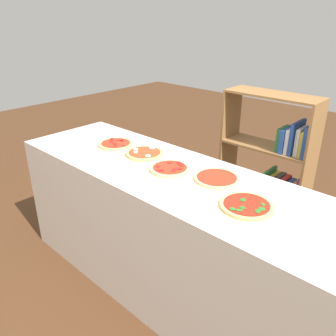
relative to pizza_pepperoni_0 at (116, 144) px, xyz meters
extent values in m
plane|color=#4C2D19|center=(0.62, -0.07, -0.97)|extent=(12.00, 12.00, 0.00)
cube|color=beige|center=(0.62, -0.07, -0.49)|extent=(2.45, 0.76, 0.95)
cube|color=beige|center=(0.62, -0.07, -0.01)|extent=(1.98, 0.57, 0.00)
cylinder|color=#DBB26B|center=(0.00, 0.00, 0.00)|extent=(0.27, 0.27, 0.02)
cylinder|color=red|center=(0.00, 0.00, 0.01)|extent=(0.22, 0.22, 0.00)
cylinder|color=maroon|center=(0.01, 0.06, 0.01)|extent=(0.03, 0.03, 0.00)
cylinder|color=maroon|center=(-0.06, 0.01, 0.01)|extent=(0.03, 0.03, 0.00)
cylinder|color=maroon|center=(-0.01, 0.06, 0.01)|extent=(0.03, 0.03, 0.00)
cylinder|color=maroon|center=(0.03, -0.03, 0.01)|extent=(0.03, 0.03, 0.00)
cylinder|color=maroon|center=(-0.03, 0.04, 0.01)|extent=(0.03, 0.03, 0.00)
cylinder|color=maroon|center=(0.10, -0.01, 0.01)|extent=(0.03, 0.03, 0.00)
cylinder|color=maroon|center=(0.02, -0.02, 0.01)|extent=(0.03, 0.03, 0.00)
cylinder|color=maroon|center=(0.07, -0.06, 0.01)|extent=(0.03, 0.03, 0.00)
cylinder|color=maroon|center=(-0.09, 0.04, 0.01)|extent=(0.03, 0.03, 0.00)
cylinder|color=maroon|center=(-0.03, -0.02, 0.01)|extent=(0.03, 0.03, 0.00)
cylinder|color=#DBB26B|center=(0.31, 0.01, 0.00)|extent=(0.27, 0.27, 0.02)
cylinder|color=red|center=(0.31, 0.01, 0.01)|extent=(0.23, 0.23, 0.00)
cylinder|color=#EFE5CC|center=(0.23, 0.00, 0.01)|extent=(0.03, 0.03, 0.00)
cylinder|color=#EFE5CC|center=(0.27, -0.04, 0.01)|extent=(0.03, 0.03, 0.00)
cylinder|color=#EFE5CC|center=(0.29, 0.11, 0.01)|extent=(0.04, 0.04, 0.00)
cylinder|color=#EFE5CC|center=(0.38, -0.03, 0.01)|extent=(0.04, 0.04, 0.00)
cylinder|color=#E5C17F|center=(0.62, -0.05, 0.00)|extent=(0.27, 0.27, 0.02)
cylinder|color=red|center=(0.62, -0.05, 0.01)|extent=(0.22, 0.22, 0.00)
cylinder|color=maroon|center=(0.61, -0.15, 0.01)|extent=(0.03, 0.03, 0.00)
cylinder|color=maroon|center=(0.63, 0.03, 0.01)|extent=(0.04, 0.04, 0.00)
cylinder|color=maroon|center=(0.69, -0.03, 0.01)|extent=(0.04, 0.04, 0.00)
cylinder|color=maroon|center=(0.62, -0.13, 0.01)|extent=(0.03, 0.03, 0.00)
cylinder|color=maroon|center=(0.57, 0.00, 0.01)|extent=(0.03, 0.03, 0.00)
cylinder|color=maroon|center=(0.67, -0.06, 0.01)|extent=(0.03, 0.03, 0.00)
cylinder|color=maroon|center=(0.61, 0.04, 0.01)|extent=(0.03, 0.03, 0.00)
cylinder|color=maroon|center=(0.56, -0.10, 0.01)|extent=(0.03, 0.03, 0.00)
cylinder|color=maroon|center=(0.66, 0.02, 0.01)|extent=(0.03, 0.03, 0.00)
cylinder|color=maroon|center=(0.68, -0.08, 0.01)|extent=(0.03, 0.03, 0.00)
cylinder|color=#E5C17F|center=(0.93, 0.04, 0.00)|extent=(0.28, 0.28, 0.02)
cylinder|color=red|center=(0.93, 0.04, 0.01)|extent=(0.25, 0.25, 0.00)
cylinder|color=#DBB26B|center=(1.24, -0.12, 0.00)|extent=(0.28, 0.28, 0.02)
cylinder|color=#AD2314|center=(1.24, -0.12, 0.01)|extent=(0.24, 0.24, 0.00)
ellipsoid|color=#286B23|center=(1.30, -0.08, 0.01)|extent=(0.04, 0.04, 0.00)
ellipsoid|color=#286B23|center=(1.32, -0.12, 0.01)|extent=(0.05, 0.05, 0.00)
ellipsoid|color=#286B23|center=(1.20, -0.10, 0.01)|extent=(0.04, 0.05, 0.00)
ellipsoid|color=#286B23|center=(1.32, -0.15, 0.01)|extent=(0.04, 0.05, 0.00)
ellipsoid|color=#286B23|center=(1.24, -0.21, 0.01)|extent=(0.04, 0.05, 0.00)
ellipsoid|color=#286B23|center=(1.21, -0.22, 0.01)|extent=(0.05, 0.04, 0.00)
ellipsoid|color=#286B23|center=(1.24, -0.18, 0.01)|extent=(0.04, 0.04, 0.00)
cube|color=brown|center=(1.15, 0.98, -0.31)|extent=(0.02, 0.28, 1.32)
cube|color=brown|center=(0.41, 0.97, -0.31)|extent=(0.02, 0.28, 1.32)
cube|color=brown|center=(0.78, 0.97, -0.96)|extent=(0.72, 0.29, 0.02)
cube|color=silver|center=(1.11, 0.98, -0.82)|extent=(0.05, 0.17, 0.25)
cube|color=#234799|center=(1.06, 0.98, -0.85)|extent=(0.03, 0.23, 0.21)
cube|color=#47423D|center=(1.02, 0.98, -0.86)|extent=(0.03, 0.17, 0.18)
cube|color=gold|center=(0.98, 0.98, -0.86)|extent=(0.03, 0.18, 0.19)
cube|color=silver|center=(0.95, 0.97, -0.82)|extent=(0.03, 0.19, 0.25)
cube|color=brown|center=(0.78, 0.97, -0.52)|extent=(0.72, 0.29, 0.02)
cube|color=#753384|center=(1.12, 0.98, -0.39)|extent=(0.03, 0.16, 0.25)
cube|color=orange|center=(1.07, 0.98, -0.42)|extent=(0.04, 0.22, 0.18)
cube|color=#234799|center=(1.02, 0.98, -0.42)|extent=(0.04, 0.17, 0.18)
cube|color=#B22823|center=(0.97, 0.98, -0.42)|extent=(0.04, 0.19, 0.20)
cube|color=#47423D|center=(0.92, 0.97, -0.42)|extent=(0.04, 0.21, 0.20)
cube|color=gold|center=(0.87, 0.97, -0.42)|extent=(0.04, 0.21, 0.19)
cube|color=#2D753D|center=(0.83, 0.97, -0.40)|extent=(0.03, 0.23, 0.23)
cube|color=brown|center=(0.78, 0.97, -0.09)|extent=(0.72, 0.29, 0.02)
cube|color=#234799|center=(1.11, 0.98, 0.04)|extent=(0.03, 0.22, 0.25)
cube|color=gold|center=(1.08, 0.98, 0.02)|extent=(0.03, 0.18, 0.20)
cube|color=silver|center=(1.05, 0.98, 0.03)|extent=(0.03, 0.17, 0.21)
cube|color=#234799|center=(1.01, 0.98, 0.05)|extent=(0.03, 0.23, 0.26)
cube|color=silver|center=(0.98, 0.98, 0.02)|extent=(0.03, 0.21, 0.20)
cube|color=#234799|center=(0.94, 0.97, 0.01)|extent=(0.03, 0.24, 0.19)
cube|color=#2D753D|center=(0.90, 0.97, 0.01)|extent=(0.03, 0.17, 0.19)
cube|color=brown|center=(0.78, 0.97, 0.34)|extent=(0.72, 0.29, 0.02)
camera|label=1|loc=(2.01, -1.56, 0.93)|focal=36.96mm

